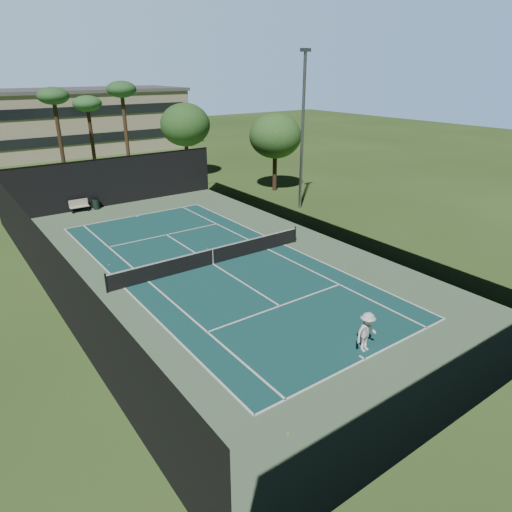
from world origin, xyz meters
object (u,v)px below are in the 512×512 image
(park_bench, at_px, (79,205))
(tennis_ball_b, at_px, (174,262))
(tennis_ball_d, at_px, (109,265))
(tennis_ball_a, at_px, (288,434))
(player, at_px, (367,332))
(tennis_net, at_px, (213,256))
(trash_bin, at_px, (96,204))
(tennis_ball_c, at_px, (207,248))

(park_bench, bearing_deg, tennis_ball_b, -84.02)
(tennis_ball_d, bearing_deg, tennis_ball_a, -89.90)
(player, xyz_separation_m, tennis_ball_b, (-2.32, 12.99, -0.84))
(tennis_ball_a, relative_size, park_bench, 0.04)
(player, relative_size, tennis_ball_b, 23.19)
(tennis_ball_a, height_order, tennis_ball_b, tennis_ball_b)
(tennis_net, distance_m, tennis_ball_d, 6.18)
(tennis_ball_b, distance_m, tennis_ball_d, 3.79)
(player, distance_m, park_bench, 27.32)
(tennis_ball_a, bearing_deg, tennis_ball_b, 77.49)
(tennis_ball_a, bearing_deg, trash_bin, 83.74)
(tennis_ball_a, distance_m, park_bench, 28.90)
(tennis_ball_b, height_order, park_bench, park_bench)
(tennis_ball_a, bearing_deg, tennis_net, 68.91)
(tennis_ball_c, height_order, tennis_ball_d, tennis_ball_d)
(tennis_ball_b, bearing_deg, park_bench, 95.98)
(player, height_order, trash_bin, player)
(tennis_net, relative_size, tennis_ball_a, 191.67)
(tennis_net, relative_size, player, 7.36)
(tennis_ball_a, bearing_deg, tennis_ball_c, 68.75)
(tennis_ball_a, bearing_deg, player, 17.64)
(tennis_ball_c, distance_m, trash_bin, 13.53)
(player, distance_m, tennis_ball_b, 13.23)
(tennis_net, distance_m, park_bench, 15.98)
(tennis_ball_a, distance_m, tennis_ball_b, 15.13)
(tennis_ball_b, xyz_separation_m, tennis_ball_d, (-3.31, 1.85, 0.00))
(tennis_net, xyz_separation_m, tennis_ball_b, (-1.81, 1.58, -0.52))
(tennis_ball_b, bearing_deg, tennis_net, -41.03)
(tennis_ball_d, bearing_deg, tennis_ball_b, -29.20)
(park_bench, distance_m, trash_bin, 1.35)
(tennis_ball_c, relative_size, tennis_ball_d, 0.89)
(tennis_net, height_order, player, player)
(tennis_ball_d, height_order, trash_bin, trash_bin)
(tennis_ball_d, distance_m, trash_bin, 12.60)
(tennis_ball_d, height_order, park_bench, park_bench)
(tennis_ball_a, xyz_separation_m, tennis_ball_d, (-0.03, 16.62, 0.00))
(tennis_ball_b, bearing_deg, tennis_ball_c, 16.63)
(tennis_ball_a, xyz_separation_m, trash_bin, (3.16, 28.81, 0.44))
(tennis_net, bearing_deg, player, -87.43)
(tennis_ball_a, xyz_separation_m, park_bench, (1.81, 28.83, 0.51))
(park_bench, bearing_deg, trash_bin, -1.06)
(tennis_net, relative_size, tennis_ball_d, 167.82)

